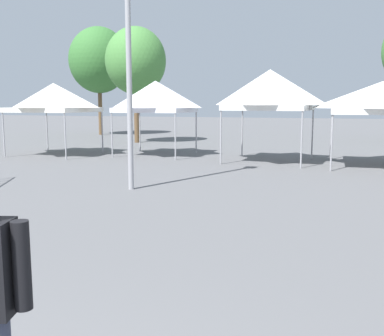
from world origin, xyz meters
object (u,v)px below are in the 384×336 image
(light_pole_opposite_side, at_px, (128,16))
(tree_behind_tents_right, at_px, (99,60))
(canopy_tent_behind_left, at_px, (382,98))
(tree_behind_tents_left, at_px, (136,61))
(canopy_tent_center, at_px, (54,98))
(canopy_tent_far_right, at_px, (156,97))
(canopy_tent_right_of_center, at_px, (270,90))

(light_pole_opposite_side, height_order, tree_behind_tents_right, light_pole_opposite_side)
(canopy_tent_behind_left, bearing_deg, tree_behind_tents_left, 152.92)
(light_pole_opposite_side, relative_size, tree_behind_tents_left, 1.18)
(canopy_tent_center, relative_size, canopy_tent_behind_left, 0.89)
(canopy_tent_center, bearing_deg, canopy_tent_far_right, 15.90)
(tree_behind_tents_right, bearing_deg, canopy_tent_center, -68.96)
(canopy_tent_right_of_center, bearing_deg, canopy_tent_center, -176.57)
(canopy_tent_right_of_center, relative_size, tree_behind_tents_right, 0.46)
(tree_behind_tents_left, bearing_deg, light_pole_opposite_side, -65.25)
(light_pole_opposite_side, bearing_deg, canopy_tent_right_of_center, 70.05)
(canopy_tent_center, relative_size, canopy_tent_far_right, 0.99)
(canopy_tent_right_of_center, relative_size, light_pole_opposite_side, 0.46)
(tree_behind_tents_left, distance_m, tree_behind_tents_right, 7.43)
(canopy_tent_behind_left, xyz_separation_m, light_pole_opposite_side, (-6.43, -6.66, 1.96))
(canopy_tent_center, distance_m, light_pole_opposite_side, 9.43)
(canopy_tent_far_right, height_order, tree_behind_tents_right, tree_behind_tents_right)
(canopy_tent_far_right, xyz_separation_m, tree_behind_tents_right, (-8.82, 10.66, 2.72))
(canopy_tent_right_of_center, height_order, tree_behind_tents_left, tree_behind_tents_left)
(canopy_tent_far_right, xyz_separation_m, canopy_tent_right_of_center, (4.97, -0.66, 0.22))
(canopy_tent_right_of_center, bearing_deg, canopy_tent_behind_left, -3.05)
(canopy_tent_center, xyz_separation_m, light_pole_opposite_side, (6.74, -6.32, 1.91))
(canopy_tent_far_right, distance_m, tree_behind_tents_right, 14.10)
(canopy_tent_behind_left, bearing_deg, tree_behind_tents_right, 146.98)
(canopy_tent_far_right, distance_m, light_pole_opposite_side, 8.14)
(canopy_tent_right_of_center, xyz_separation_m, light_pole_opposite_side, (-2.49, -6.87, 1.65))
(canopy_tent_far_right, bearing_deg, canopy_tent_right_of_center, -7.55)
(canopy_tent_behind_left, bearing_deg, light_pole_opposite_side, -134.02)
(canopy_tent_behind_left, xyz_separation_m, tree_behind_tents_left, (-12.44, 6.36, 2.16))
(canopy_tent_far_right, xyz_separation_m, light_pole_opposite_side, (2.48, -7.53, 1.87))
(tree_behind_tents_right, bearing_deg, tree_behind_tents_left, -44.29)
(light_pole_opposite_side, bearing_deg, canopy_tent_far_right, 108.25)
(canopy_tent_right_of_center, xyz_separation_m, tree_behind_tents_left, (-8.49, 6.15, 1.85))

